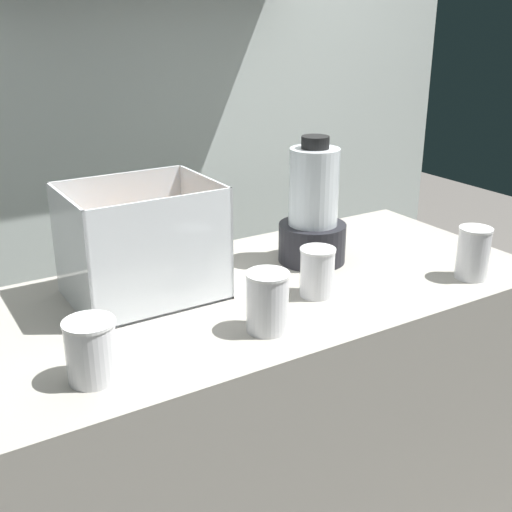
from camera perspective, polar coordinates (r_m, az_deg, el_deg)
name	(u,v)px	position (r m, az deg, el deg)	size (l,w,h in m)	color
counter	(256,446)	(1.74, 0.00, -16.51)	(1.40, 0.64, 0.90)	#9E998E
back_wall_unit	(127,96)	(2.09, -11.43, 13.78)	(2.60, 0.24, 2.50)	silver
carrot_display_bin	(144,262)	(1.47, -9.92, -0.50)	(0.33, 0.25, 0.26)	white
blender_pitcher	(313,213)	(1.64, 5.08, 3.79)	(0.17, 0.17, 0.32)	black
juice_cup_beet_far_left	(92,354)	(1.17, -14.41, -8.41)	(0.09, 0.09, 0.11)	white
juice_cup_pomegranate_left	(267,304)	(1.29, 1.03, -4.26)	(0.09, 0.09, 0.13)	white
juice_cup_carrot_middle	(317,274)	(1.46, 5.45, -1.61)	(0.08, 0.08, 0.11)	white
juice_cup_carrot_right	(473,255)	(1.63, 18.73, 0.11)	(0.08, 0.08, 0.13)	white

